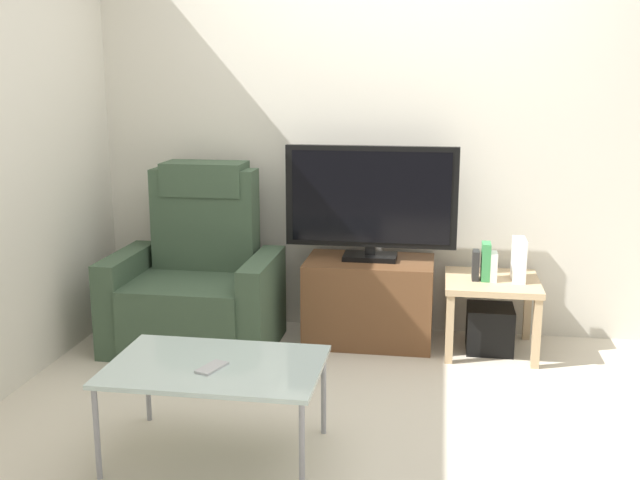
{
  "coord_description": "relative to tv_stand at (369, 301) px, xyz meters",
  "views": [
    {
      "loc": [
        0.3,
        -3.59,
        1.62
      ],
      "look_at": [
        -0.36,
        0.5,
        0.7
      ],
      "focal_mm": 42.6,
      "sensor_mm": 36.0,
      "label": 1
    }
  ],
  "objects": [
    {
      "name": "television",
      "position": [
        0.0,
        0.02,
        0.62
      ],
      "size": [
        1.02,
        0.2,
        0.68
      ],
      "color": "black",
      "rests_on": "tv_stand"
    },
    {
      "name": "side_table",
      "position": [
        0.72,
        -0.05,
        0.11
      ],
      "size": [
        0.54,
        0.54,
        0.44
      ],
      "color": "tan",
      "rests_on": "ground"
    },
    {
      "name": "wall_back",
      "position": [
        0.11,
        0.3,
        1.04
      ],
      "size": [
        6.4,
        0.06,
        2.6
      ],
      "primitive_type": "cube",
      "color": "beige",
      "rests_on": "ground"
    },
    {
      "name": "subwoofer_box",
      "position": [
        0.72,
        -0.05,
        -0.12
      ],
      "size": [
        0.27,
        0.27,
        0.27
      ],
      "primitive_type": "cube",
      "color": "black",
      "rests_on": "ground"
    },
    {
      "name": "wall_side",
      "position": [
        -1.77,
        -0.83,
        1.04
      ],
      "size": [
        0.06,
        4.48,
        2.6
      ],
      "primitive_type": "cube",
      "color": "beige",
      "rests_on": "ground"
    },
    {
      "name": "coffee_table",
      "position": [
        -0.51,
        -1.52,
        0.13
      ],
      "size": [
        0.9,
        0.6,
        0.42
      ],
      "color": "#B2C6C1",
      "rests_on": "ground"
    },
    {
      "name": "ground_plane",
      "position": [
        0.11,
        -0.83,
        -0.26
      ],
      "size": [
        6.4,
        6.4,
        0.0
      ],
      "primitive_type": "plane",
      "color": "beige"
    },
    {
      "name": "tv_stand",
      "position": [
        0.0,
        0.0,
        0.0
      ],
      "size": [
        0.76,
        0.47,
        0.51
      ],
      "color": "brown",
      "rests_on": "ground"
    },
    {
      "name": "game_console",
      "position": [
        0.87,
        -0.04,
        0.3
      ],
      "size": [
        0.07,
        0.2,
        0.24
      ],
      "primitive_type": "cube",
      "color": "white",
      "rests_on": "side_table"
    },
    {
      "name": "recliner_armchair",
      "position": [
        -1.03,
        -0.18,
        0.12
      ],
      "size": [
        0.98,
        0.78,
        1.08
      ],
      "rotation": [
        0.0,
        0.0,
        0.14
      ],
      "color": "#384C38",
      "rests_on": "ground"
    },
    {
      "name": "book_rightmost",
      "position": [
        0.72,
        -0.07,
        0.26
      ],
      "size": [
        0.04,
        0.12,
        0.17
      ],
      "primitive_type": "cube",
      "color": "white",
      "rests_on": "side_table"
    },
    {
      "name": "book_middle",
      "position": [
        0.68,
        -0.07,
        0.29
      ],
      "size": [
        0.05,
        0.12,
        0.22
      ],
      "primitive_type": "cube",
      "color": "#388C4C",
      "rests_on": "side_table"
    },
    {
      "name": "cell_phone",
      "position": [
        -0.51,
        -1.57,
        0.16
      ],
      "size": [
        0.12,
        0.16,
        0.01
      ],
      "primitive_type": "cube",
      "rotation": [
        0.0,
        0.0,
        -0.34
      ],
      "color": "#B7B7BC",
      "rests_on": "coffee_table"
    },
    {
      "name": "book_leftmost",
      "position": [
        0.62,
        -0.07,
        0.27
      ],
      "size": [
        0.04,
        0.1,
        0.17
      ],
      "primitive_type": "cube",
      "color": "#262626",
      "rests_on": "side_table"
    }
  ]
}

